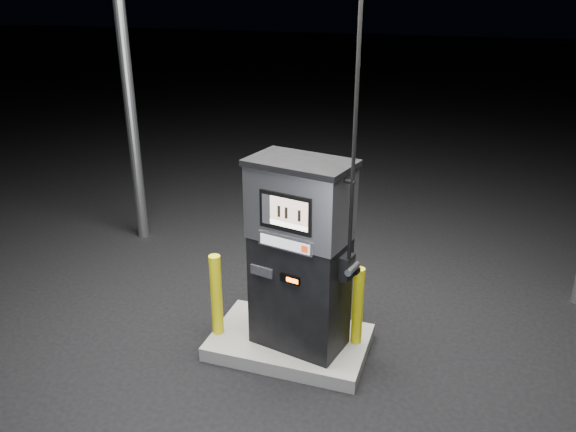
% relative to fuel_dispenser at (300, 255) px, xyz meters
% --- Properties ---
extents(ground, '(80.00, 80.00, 0.00)m').
position_rel_fuel_dispenser_xyz_m(ground, '(-0.12, 0.06, -1.14)').
color(ground, black).
rests_on(ground, ground).
extents(pump_island, '(1.60, 1.00, 0.15)m').
position_rel_fuel_dispenser_xyz_m(pump_island, '(-0.12, 0.06, -1.07)').
color(pump_island, slate).
rests_on(pump_island, ground).
extents(fuel_dispenser, '(1.11, 0.76, 4.01)m').
position_rel_fuel_dispenser_xyz_m(fuel_dispenser, '(0.00, 0.00, 0.00)').
color(fuel_dispenser, black).
rests_on(fuel_dispenser, pump_island).
extents(bollard_left, '(0.14, 0.14, 0.89)m').
position_rel_fuel_dispenser_xyz_m(bollard_left, '(-0.86, -0.10, -0.55)').
color(bollard_left, '#CDC40B').
rests_on(bollard_left, pump_island).
extents(bollard_right, '(0.12, 0.12, 0.84)m').
position_rel_fuel_dispenser_xyz_m(bollard_right, '(0.55, 0.19, -0.57)').
color(bollard_right, '#CDC40B').
rests_on(bollard_right, pump_island).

